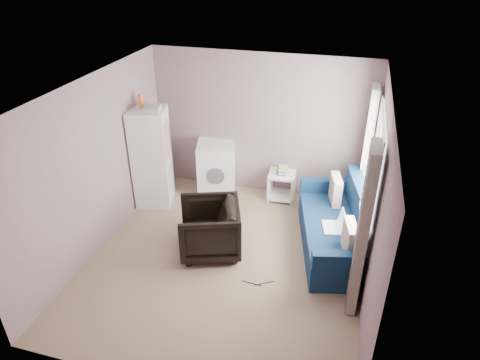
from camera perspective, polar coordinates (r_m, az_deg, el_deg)
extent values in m
cube|color=#9C8266|center=(6.29, -1.93, -10.60)|extent=(3.80, 4.20, 0.02)
cube|color=silver|center=(5.06, -2.41, 11.88)|extent=(3.80, 4.20, 0.02)
cube|color=gray|center=(7.41, 2.77, 7.26)|extent=(3.80, 0.02, 2.50)
cube|color=gray|center=(4.01, -11.50, -15.21)|extent=(3.80, 0.02, 2.50)
cube|color=gray|center=(6.35, -18.83, 1.72)|extent=(0.02, 4.20, 2.50)
cube|color=gray|center=(5.38, 17.69, -3.27)|extent=(0.02, 4.20, 2.50)
cube|color=white|center=(5.88, 17.83, 2.38)|extent=(0.01, 1.60, 1.20)
imported|color=black|center=(6.20, -4.11, -6.18)|extent=(1.03, 1.06, 0.87)
cube|color=white|center=(7.33, -11.70, 2.95)|extent=(0.71, 0.71, 1.69)
cube|color=#595760|center=(7.36, -9.29, 1.43)|extent=(0.14, 0.53, 0.02)
cube|color=#595760|center=(7.34, -9.29, 5.55)|extent=(0.03, 0.03, 0.48)
cube|color=white|center=(7.10, -9.66, 5.26)|extent=(0.11, 0.40, 0.58)
cylinder|color=orange|center=(7.03, -13.04, 10.18)|extent=(0.09, 0.09, 0.23)
cube|color=#B4B4A9|center=(6.87, -11.65, 9.26)|extent=(0.32, 0.34, 0.09)
cube|color=white|center=(7.69, -3.13, 1.69)|extent=(0.81, 0.81, 0.93)
cube|color=#595760|center=(7.48, -3.23, 4.55)|extent=(0.75, 0.73, 0.05)
cylinder|color=#595760|center=(7.40, -3.27, 0.53)|extent=(0.30, 0.10, 0.31)
cube|color=white|center=(7.46, 5.66, 0.77)|extent=(0.48, 0.48, 0.04)
cube|color=white|center=(7.67, 5.51, -1.98)|extent=(0.48, 0.48, 0.04)
cube|color=white|center=(7.59, 4.03, -0.58)|extent=(0.06, 0.45, 0.50)
cube|color=white|center=(7.56, 7.13, -0.91)|extent=(0.06, 0.45, 0.50)
cube|color=#245798|center=(7.44, 5.67, 1.00)|extent=(0.16, 0.23, 0.03)
cube|color=beige|center=(7.43, 5.77, 1.20)|extent=(0.18, 0.24, 0.03)
cube|color=#245798|center=(7.42, 5.62, 1.44)|extent=(0.15, 0.22, 0.03)
cube|color=beige|center=(7.40, 5.76, 1.59)|extent=(0.18, 0.24, 0.03)
cube|color=navy|center=(6.51, 12.54, -7.30)|extent=(1.32, 2.10, 0.43)
cube|color=navy|center=(6.34, 16.21, -3.99)|extent=(0.62, 1.94, 0.47)
cube|color=navy|center=(5.59, 14.29, -10.34)|extent=(0.93, 0.35, 0.22)
cube|color=navy|center=(7.12, 11.75, -0.70)|extent=(0.93, 0.35, 0.22)
cube|color=beige|center=(5.78, 14.42, -7.54)|extent=(0.22, 0.45, 0.43)
cube|color=beige|center=(6.80, 12.63, -1.24)|extent=(0.22, 0.45, 0.43)
cube|color=white|center=(6.28, 12.13, -6.21)|extent=(0.32, 0.40, 0.02)
cube|color=silver|center=(6.24, 13.47, -5.29)|extent=(0.14, 0.36, 0.24)
cube|color=white|center=(6.17, 16.33, -2.76)|extent=(0.14, 1.70, 0.04)
cube|color=white|center=(6.16, 16.83, -2.58)|extent=(0.02, 1.68, 0.05)
cube|color=white|center=(5.88, 17.65, 2.40)|extent=(0.02, 1.68, 0.05)
cube|color=white|center=(5.65, 18.57, 7.83)|extent=(0.02, 1.68, 0.05)
cube|color=white|center=(5.17, 17.66, -1.45)|extent=(0.02, 0.05, 1.20)
cube|color=white|center=(5.64, 17.66, 1.22)|extent=(0.02, 0.05, 1.20)
cube|color=white|center=(6.12, 17.65, 3.48)|extent=(0.02, 0.05, 1.20)
cube|color=white|center=(6.61, 17.65, 5.41)|extent=(0.02, 0.05, 1.20)
cube|color=beige|center=(5.14, 16.00, -6.71)|extent=(0.12, 0.46, 2.18)
cube|color=beige|center=(7.02, 16.44, 3.41)|extent=(0.12, 0.46, 2.18)
cylinder|color=black|center=(5.91, 3.23, -13.58)|extent=(0.24, 0.15, 0.01)
cylinder|color=black|center=(5.90, 1.60, -13.60)|extent=(0.27, 0.03, 0.01)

